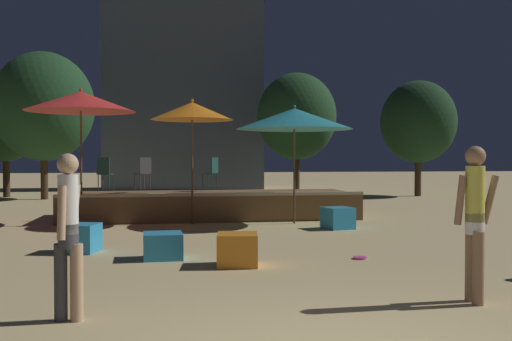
{
  "coord_description": "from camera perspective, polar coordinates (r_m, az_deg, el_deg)",
  "views": [
    {
      "loc": [
        -1.43,
        -4.26,
        1.64
      ],
      "look_at": [
        0.0,
        4.72,
        1.44
      ],
      "focal_mm": 40.0,
      "sensor_mm": 36.0,
      "label": 1
    }
  ],
  "objects": [
    {
      "name": "person_0",
      "position": [
        6.06,
        -18.26,
        -5.75
      ],
      "size": [
        0.29,
        0.51,
        1.69
      ],
      "rotation": [
        0.0,
        0.0,
        2.92
      ],
      "color": "tan",
      "rests_on": "ground"
    },
    {
      "name": "cube_seat_2",
      "position": [
        10.44,
        -17.1,
        -6.47
      ],
      "size": [
        0.7,
        0.7,
        0.49
      ],
      "rotation": [
        0.0,
        0.0,
        -0.27
      ],
      "color": "#2D9EDB",
      "rests_on": "ground"
    },
    {
      "name": "cube_seat_0",
      "position": [
        8.77,
        -1.88,
        -7.9
      ],
      "size": [
        0.68,
        0.68,
        0.49
      ],
      "rotation": [
        0.0,
        0.0,
        -0.13
      ],
      "color": "orange",
      "rests_on": "ground"
    },
    {
      "name": "bistro_chair_2",
      "position": [
        16.54,
        -4.39,
        0.08
      ],
      "size": [
        0.48,
        0.47,
        0.9
      ],
      "rotation": [
        0.0,
        0.0,
        4.1
      ],
      "color": "#1E4C47",
      "rests_on": "wooden_deck"
    },
    {
      "name": "patio_umbrella_0",
      "position": [
        14.3,
        3.86,
        5.17
      ],
      "size": [
        2.92,
        2.92,
        2.96
      ],
      "color": "brown",
      "rests_on": "ground"
    },
    {
      "name": "cube_seat_1",
      "position": [
        13.37,
        8.18,
        -4.72
      ],
      "size": [
        0.74,
        0.74,
        0.5
      ],
      "rotation": [
        0.0,
        0.0,
        0.25
      ],
      "color": "#2D9EDB",
      "rests_on": "ground"
    },
    {
      "name": "background_tree_3",
      "position": [
        26.39,
        4.09,
        5.41
      ],
      "size": [
        3.63,
        3.63,
        5.55
      ],
      "color": "#3D2B1C",
      "rests_on": "ground"
    },
    {
      "name": "bistro_chair_0",
      "position": [
        15.66,
        -14.92,
        -0.02
      ],
      "size": [
        0.43,
        0.43,
        0.9
      ],
      "rotation": [
        0.0,
        0.0,
        2.83
      ],
      "color": "#1E4C47",
      "rests_on": "wooden_deck"
    },
    {
      "name": "background_tree_0",
      "position": [
        24.14,
        -20.46,
        6.0
      ],
      "size": [
        3.92,
        3.92,
        5.83
      ],
      "color": "#3D2B1C",
      "rests_on": "ground"
    },
    {
      "name": "cube_seat_3",
      "position": [
        9.48,
        -9.3,
        -7.43
      ],
      "size": [
        0.65,
        0.65,
        0.42
      ],
      "rotation": [
        0.0,
        0.0,
        0.04
      ],
      "color": "#2D9EDB",
      "rests_on": "ground"
    },
    {
      "name": "patio_umbrella_2",
      "position": [
        14.2,
        -6.41,
        5.91
      ],
      "size": [
        2.03,
        2.03,
        3.1
      ],
      "color": "brown",
      "rests_on": "ground"
    },
    {
      "name": "background_tree_2",
      "position": [
        25.54,
        15.92,
        4.69
      ],
      "size": [
        3.21,
        3.21,
        4.97
      ],
      "color": "#3D2B1C",
      "rests_on": "ground"
    },
    {
      "name": "wooden_deck",
      "position": [
        15.83,
        -4.58,
        -3.45
      ],
      "size": [
        7.82,
        2.81,
        0.76
      ],
      "color": "brown",
      "rests_on": "ground"
    },
    {
      "name": "distant_building",
      "position": [
        31.11,
        -7.3,
        7.82
      ],
      "size": [
        8.25,
        3.39,
        10.39
      ],
      "color": "#4C5666",
      "rests_on": "ground"
    },
    {
      "name": "person_3",
      "position": [
        6.91,
        21.04,
        -4.36
      ],
      "size": [
        0.53,
        0.3,
        1.78
      ],
      "rotation": [
        0.0,
        0.0,
        1.5
      ],
      "color": "#997051",
      "rests_on": "ground"
    },
    {
      "name": "background_tree_1",
      "position": [
        26.08,
        -23.72,
        3.83
      ],
      "size": [
        2.52,
        2.52,
        4.26
      ],
      "color": "#3D2B1C",
      "rests_on": "ground"
    },
    {
      "name": "patio_umbrella_1",
      "position": [
        14.65,
        -17.13,
        6.6
      ],
      "size": [
        2.67,
        2.67,
        3.35
      ],
      "color": "brown",
      "rests_on": "ground"
    },
    {
      "name": "bistro_chair_1",
      "position": [
        16.04,
        -11.14,
        0.02
      ],
      "size": [
        0.47,
        0.47,
        0.9
      ],
      "rotation": [
        0.0,
        0.0,
        3.72
      ],
      "color": "#47474C",
      "rests_on": "wooden_deck"
    },
    {
      "name": "frisbee_disc",
      "position": [
        9.51,
        10.35,
        -8.58
      ],
      "size": [
        0.22,
        0.22,
        0.03
      ],
      "color": "#E54C99",
      "rests_on": "ground"
    }
  ]
}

